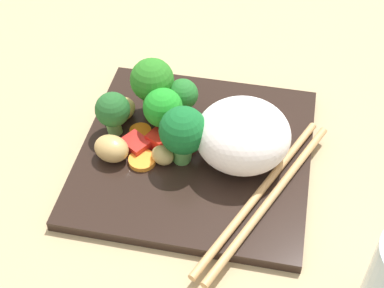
{
  "coord_description": "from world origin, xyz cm",
  "views": [
    {
      "loc": [
        9.32,
        -43.46,
        48.4
      ],
      "look_at": [
        -0.21,
        -0.91,
        3.25
      ],
      "focal_mm": 54.23,
      "sensor_mm": 36.0,
      "label": 1
    }
  ],
  "objects": [
    {
      "name": "chicken_piece_0",
      "position": [
        -3.16,
        -2.37,
        2.28
      ],
      "size": [
        3.29,
        3.07,
        2.07
      ],
      "primitive_type": "ellipsoid",
      "rotation": [
        0.0,
        0.0,
        2.69
      ],
      "color": "tan",
      "rests_on": "square_plate"
    },
    {
      "name": "pepper_chunk_0",
      "position": [
        -3.83,
        -0.06,
        2.07
      ],
      "size": [
        3.76,
        3.52,
        1.64
      ],
      "primitive_type": "cube",
      "rotation": [
        0.0,
        0.0,
        5.84
      ],
      "color": "red",
      "rests_on": "square_plate"
    },
    {
      "name": "broccoli_floret_4",
      "position": [
        -6.26,
        5.24,
        5.85
      ],
      "size": [
        5.05,
        5.05,
        7.5
      ],
      "color": "#84BA5B",
      "rests_on": "square_plate"
    },
    {
      "name": "pepper_chunk_2",
      "position": [
        -6.63,
        -1.0,
        1.86
      ],
      "size": [
        3.71,
        3.54,
        1.22
      ],
      "primitive_type": "cube",
      "rotation": [
        0.0,
        0.0,
        2.59
      ],
      "color": "red",
      "rests_on": "square_plate"
    },
    {
      "name": "pepper_chunk_1",
      "position": [
        -1.48,
        1.16,
        1.85
      ],
      "size": [
        3.67,
        3.64,
        1.2
      ],
      "primitive_type": "cube",
      "rotation": [
        0.0,
        0.0,
        4.32
      ],
      "color": "red",
      "rests_on": "square_plate"
    },
    {
      "name": "carrot_slice_0",
      "position": [
        -6.76,
        1.28,
        1.55
      ],
      "size": [
        3.17,
        3.17,
        0.61
      ],
      "primitive_type": "cylinder",
      "rotation": [
        0.0,
        0.0,
        5.98
      ],
      "color": "orange",
      "rests_on": "square_plate"
    },
    {
      "name": "rice_mound",
      "position": [
        5.12,
        -0.18,
        4.86
      ],
      "size": [
        12.05,
        11.68,
        7.22
      ],
      "primitive_type": "ellipsoid",
      "rotation": [
        0.0,
        0.0,
        1.78
      ],
      "color": "white",
      "rests_on": "square_plate"
    },
    {
      "name": "broccoli_floret_3",
      "position": [
        -9.72,
        1.01,
        4.46
      ],
      "size": [
        3.97,
        3.97,
        5.53
      ],
      "color": "#6EA855",
      "rests_on": "square_plate"
    },
    {
      "name": "square_plate",
      "position": [
        0.0,
        0.0,
        0.62
      ],
      "size": [
        25.98,
        25.98,
        1.25
      ],
      "primitive_type": "cube",
      "rotation": [
        0.0,
        0.0,
        0.02
      ],
      "color": "black",
      "rests_on": "ground_plane"
    },
    {
      "name": "broccoli_floret_2",
      "position": [
        -2.63,
        5.04,
        4.73
      ],
      "size": [
        3.57,
        3.57,
        5.48
      ],
      "color": "#84BA4D",
      "rests_on": "square_plate"
    },
    {
      "name": "broccoli_floret_0",
      "position": [
        -1.05,
        -1.42,
        5.42
      ],
      "size": [
        5.21,
        5.21,
        7.13
      ],
      "color": "#549949",
      "rests_on": "square_plate"
    },
    {
      "name": "chicken_piece_1",
      "position": [
        -9.72,
        3.53,
        2.47
      ],
      "size": [
        4.45,
        4.64,
        2.45
      ],
      "primitive_type": "ellipsoid",
      "rotation": [
        0.0,
        0.0,
        4.21
      ],
      "color": "tan",
      "rests_on": "square_plate"
    },
    {
      "name": "ground_plane",
      "position": [
        0.0,
        0.0,
        -1.0
      ],
      "size": [
        110.0,
        110.0,
        2.0
      ],
      "primitive_type": "cube",
      "color": "tan"
    },
    {
      "name": "chicken_piece_2",
      "position": [
        -8.75,
        -2.95,
        2.66
      ],
      "size": [
        4.62,
        4.04,
        2.82
      ],
      "primitive_type": "ellipsoid",
      "rotation": [
        0.0,
        0.0,
        6.03
      ],
      "color": "tan",
      "rests_on": "square_plate"
    },
    {
      "name": "carrot_slice_2",
      "position": [
        -5.36,
        -2.91,
        1.53
      ],
      "size": [
        3.33,
        3.33,
        0.56
      ],
      "primitive_type": "cylinder",
      "rotation": [
        0.0,
        0.0,
        6.18
      ],
      "color": "orange",
      "rests_on": "square_plate"
    },
    {
      "name": "broccoli_floret_1",
      "position": [
        -4.22,
        2.2,
        4.91
      ],
      "size": [
        4.49,
        4.49,
        6.08
      ],
      "color": "#75A244",
      "rests_on": "square_plate"
    },
    {
      "name": "chopstick_pair",
      "position": [
        8.45,
        -5.06,
        1.66
      ],
      "size": [
        11.37,
        23.54,
        0.83
      ],
      "rotation": [
        0.0,
        0.0,
        7.46
      ],
      "color": "tan",
      "rests_on": "square_plate"
    },
    {
      "name": "carrot_slice_1",
      "position": [
        0.08,
        3.64,
        1.49
      ],
      "size": [
        2.78,
        2.78,
        0.48
      ],
      "primitive_type": "cylinder",
      "rotation": [
        0.0,
        0.0,
        0.25
      ],
      "color": "orange",
      "rests_on": "square_plate"
    }
  ]
}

